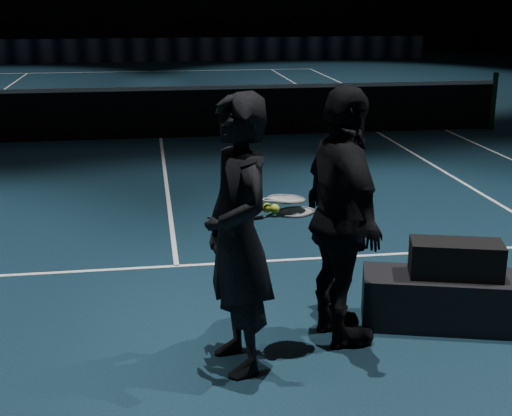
{
  "coord_description": "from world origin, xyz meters",
  "views": [
    {
      "loc": [
        -0.21,
        -12.91,
        2.54
      ],
      "look_at": [
        0.5,
        -8.26,
        1.13
      ],
      "focal_mm": 50.0,
      "sensor_mm": 36.0,
      "label": 1
    }
  ],
  "objects_px": {
    "player_bench": "(452,300)",
    "player_a": "(238,236)",
    "tennis_balls": "(271,206)",
    "racket_bag": "(456,259)",
    "player_b": "(342,219)",
    "racket_upper": "(286,199)",
    "racket_lower": "(295,212)"
  },
  "relations": [
    {
      "from": "tennis_balls",
      "to": "racket_bag",
      "type": "bearing_deg",
      "value": 10.78
    },
    {
      "from": "player_a",
      "to": "tennis_balls",
      "type": "height_order",
      "value": "player_a"
    },
    {
      "from": "player_bench",
      "to": "player_b",
      "type": "bearing_deg",
      "value": -158.21
    },
    {
      "from": "player_a",
      "to": "tennis_balls",
      "type": "xyz_separation_m",
      "value": [
        0.24,
        0.09,
        0.18
      ]
    },
    {
      "from": "player_bench",
      "to": "racket_bag",
      "type": "height_order",
      "value": "racket_bag"
    },
    {
      "from": "player_b",
      "to": "player_bench",
      "type": "bearing_deg",
      "value": -91.78
    },
    {
      "from": "player_a",
      "to": "tennis_balls",
      "type": "bearing_deg",
      "value": 95.4
    },
    {
      "from": "racket_bag",
      "to": "player_a",
      "type": "relative_size",
      "value": 0.36
    },
    {
      "from": "player_a",
      "to": "tennis_balls",
      "type": "distance_m",
      "value": 0.31
    },
    {
      "from": "racket_lower",
      "to": "racket_upper",
      "type": "xyz_separation_m",
      "value": [
        -0.06,
        0.02,
        0.09
      ]
    },
    {
      "from": "player_bench",
      "to": "racket_upper",
      "type": "bearing_deg",
      "value": -155.71
    },
    {
      "from": "player_a",
      "to": "racket_lower",
      "type": "bearing_deg",
      "value": 94.28
    },
    {
      "from": "player_a",
      "to": "player_b",
      "type": "xyz_separation_m",
      "value": [
        0.8,
        0.28,
        0.0
      ]
    },
    {
      "from": "racket_bag",
      "to": "racket_lower",
      "type": "height_order",
      "value": "racket_lower"
    },
    {
      "from": "racket_bag",
      "to": "player_a",
      "type": "bearing_deg",
      "value": -152.16
    },
    {
      "from": "player_bench",
      "to": "racket_upper",
      "type": "distance_m",
      "value": 1.7
    },
    {
      "from": "player_b",
      "to": "racket_upper",
      "type": "xyz_separation_m",
      "value": [
        -0.44,
        -0.11,
        0.2
      ]
    },
    {
      "from": "player_b",
      "to": "tennis_balls",
      "type": "relative_size",
      "value": 16.18
    },
    {
      "from": "racket_upper",
      "to": "tennis_balls",
      "type": "relative_size",
      "value": 5.67
    },
    {
      "from": "player_b",
      "to": "racket_lower",
      "type": "distance_m",
      "value": 0.41
    },
    {
      "from": "player_b",
      "to": "racket_upper",
      "type": "height_order",
      "value": "player_b"
    },
    {
      "from": "player_bench",
      "to": "racket_bag",
      "type": "distance_m",
      "value": 0.35
    },
    {
      "from": "racket_upper",
      "to": "racket_lower",
      "type": "bearing_deg",
      "value": -42.66
    },
    {
      "from": "player_a",
      "to": "racket_upper",
      "type": "distance_m",
      "value": 0.45
    },
    {
      "from": "player_bench",
      "to": "racket_upper",
      "type": "xyz_separation_m",
      "value": [
        -1.39,
        -0.21,
        0.96
      ]
    },
    {
      "from": "player_a",
      "to": "racket_lower",
      "type": "relative_size",
      "value": 2.86
    },
    {
      "from": "racket_lower",
      "to": "racket_upper",
      "type": "bearing_deg",
      "value": 141.34
    },
    {
      "from": "player_bench",
      "to": "player_b",
      "type": "height_order",
      "value": "player_b"
    },
    {
      "from": "player_bench",
      "to": "racket_bag",
      "type": "relative_size",
      "value": 2.0
    },
    {
      "from": "player_bench",
      "to": "player_a",
      "type": "distance_m",
      "value": 1.95
    },
    {
      "from": "racket_upper",
      "to": "player_bench",
      "type": "bearing_deg",
      "value": -14.39
    },
    {
      "from": "racket_bag",
      "to": "player_b",
      "type": "relative_size",
      "value": 0.36
    }
  ]
}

